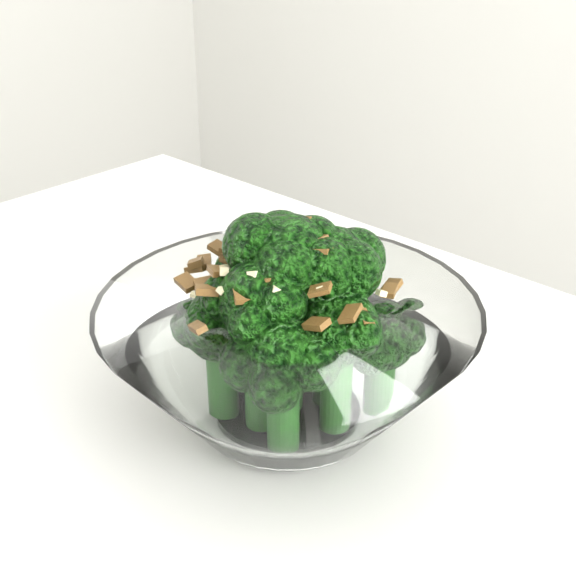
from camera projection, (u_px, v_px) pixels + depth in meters
The scene contains 1 object.
broccoli_dish at pixel (289, 348), 0.48m from camera, with size 0.23×0.23×0.14m.
Camera 1 is at (0.25, -0.22, 1.06)m, focal length 50.00 mm.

